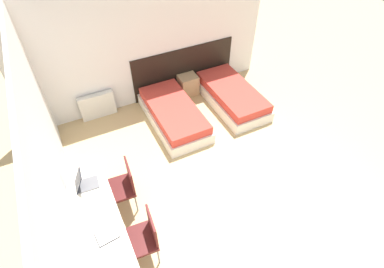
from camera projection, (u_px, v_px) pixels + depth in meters
wall_back at (148, 45)px, 6.23m from camera, size 5.48×0.05×2.70m
wall_left at (50, 155)px, 4.06m from camera, size 0.05×5.51×2.70m
headboard_panel at (184, 70)px, 7.02m from camera, size 2.50×0.03×1.09m
bed_near_window at (174, 114)px, 6.39m from camera, size 0.95×1.94×0.44m
bed_near_door at (232, 96)px, 6.85m from camera, size 0.95×1.94×0.44m
nightstand at (188, 85)px, 7.10m from camera, size 0.43×0.36×0.48m
radiator at (98, 106)px, 6.48m from camera, size 0.75×0.12×0.57m
desk at (99, 219)px, 4.22m from camera, size 0.57×2.08×0.74m
chair_near_laptop at (122, 185)px, 4.71m from camera, size 0.51×0.51×0.92m
chair_near_notebook at (143, 236)px, 4.10m from camera, size 0.52×0.52×0.92m
laptop at (84, 183)px, 4.39m from camera, size 0.34×0.26×0.31m
open_notebook at (107, 235)px, 3.87m from camera, size 0.30×0.26×0.02m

